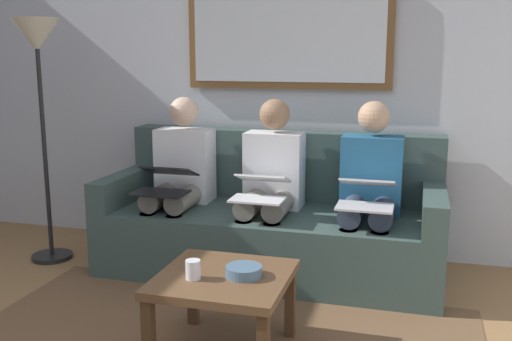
{
  "coord_description": "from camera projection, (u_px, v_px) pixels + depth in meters",
  "views": [
    {
      "loc": [
        -0.92,
        1.56,
        1.43
      ],
      "look_at": [
        0.0,
        -1.7,
        0.75
      ],
      "focal_mm": 41.06,
      "sensor_mm": 36.0,
      "label": 1
    }
  ],
  "objects": [
    {
      "name": "bowl",
      "position": [
        244.0,
        271.0,
        2.73
      ],
      "size": [
        0.17,
        0.17,
        0.05
      ],
      "primitive_type": "cylinder",
      "color": "slate",
      "rests_on": "coffee_table"
    },
    {
      "name": "wall_rear",
      "position": [
        290.0,
        72.0,
        4.2
      ],
      "size": [
        6.0,
        0.12,
        2.6
      ],
      "primitive_type": "cube",
      "color": "#B7BCC6",
      "rests_on": "ground_plane"
    },
    {
      "name": "standing_lamp",
      "position": [
        38.0,
        63.0,
        3.89
      ],
      "size": [
        0.32,
        0.32,
        1.66
      ],
      "color": "black",
      "rests_on": "ground_plane"
    },
    {
      "name": "coffee_table",
      "position": [
        224.0,
        287.0,
        2.76
      ],
      "size": [
        0.61,
        0.61,
        0.41
      ],
      "color": "brown",
      "rests_on": "ground_plane"
    },
    {
      "name": "couch",
      "position": [
        273.0,
        223.0,
        3.94
      ],
      "size": [
        2.2,
        0.9,
        0.9
      ],
      "color": "#384C47",
      "rests_on": "ground_plane"
    },
    {
      "name": "laptop_silver",
      "position": [
        366.0,
        193.0,
        3.42
      ],
      "size": [
        0.32,
        0.36,
        0.16
      ],
      "color": "silver"
    },
    {
      "name": "person_middle",
      "position": [
        271.0,
        182.0,
        3.82
      ],
      "size": [
        0.38,
        0.58,
        1.14
      ],
      "color": "silver",
      "rests_on": "couch"
    },
    {
      "name": "cup",
      "position": [
        193.0,
        270.0,
        2.69
      ],
      "size": [
        0.07,
        0.07,
        0.09
      ],
      "primitive_type": "cylinder",
      "color": "silver",
      "rests_on": "coffee_table"
    },
    {
      "name": "person_right",
      "position": [
        180.0,
        176.0,
        3.99
      ],
      "size": [
        0.38,
        0.58,
        1.14
      ],
      "color": "silver",
      "rests_on": "couch"
    },
    {
      "name": "laptop_black",
      "position": [
        165.0,
        180.0,
        3.76
      ],
      "size": [
        0.34,
        0.37,
        0.16
      ],
      "color": "black"
    },
    {
      "name": "framed_mirror",
      "position": [
        287.0,
        36.0,
        4.06
      ],
      "size": [
        1.46,
        0.05,
        0.73
      ],
      "color": "brown"
    },
    {
      "name": "laptop_white",
      "position": [
        261.0,
        187.0,
        3.58
      ],
      "size": [
        0.32,
        0.34,
        0.15
      ],
      "color": "white"
    },
    {
      "name": "person_left",
      "position": [
        370.0,
        188.0,
        3.65
      ],
      "size": [
        0.38,
        0.58,
        1.14
      ],
      "color": "#235B84",
      "rests_on": "couch"
    }
  ]
}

